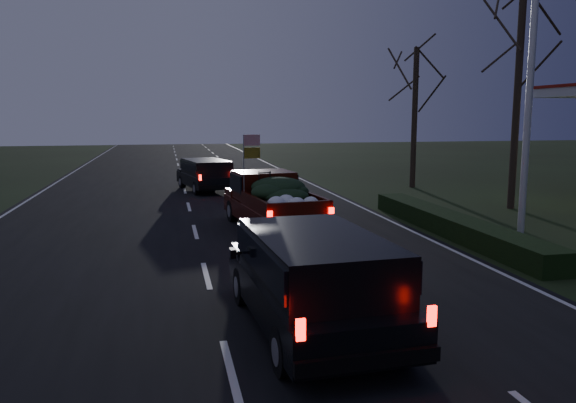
{
  "coord_description": "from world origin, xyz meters",
  "views": [
    {
      "loc": [
        -0.81,
        -12.62,
        3.67
      ],
      "look_at": [
        2.45,
        2.4,
        1.3
      ],
      "focal_mm": 35.0,
      "sensor_mm": 36.0,
      "label": 1
    }
  ],
  "objects": [
    {
      "name": "hedge_row",
      "position": [
        7.8,
        3.0,
        0.3
      ],
      "size": [
        1.0,
        10.0,
        0.6
      ],
      "primitive_type": "cube",
      "color": "black",
      "rests_on": "ground"
    },
    {
      "name": "light_pole",
      "position": [
        9.5,
        2.0,
        5.48
      ],
      "size": [
        0.5,
        0.9,
        9.16
      ],
      "color": "silver",
      "rests_on": "ground"
    },
    {
      "name": "ground",
      "position": [
        0.0,
        0.0,
        0.0
      ],
      "size": [
        120.0,
        120.0,
        0.0
      ],
      "primitive_type": "plane",
      "color": "black",
      "rests_on": "ground"
    },
    {
      "name": "bare_tree_far",
      "position": [
        11.5,
        14.0,
        5.23
      ],
      "size": [
        3.6,
        3.6,
        7.0
      ],
      "color": "black",
      "rests_on": "ground"
    },
    {
      "name": "lead_suv",
      "position": [
        1.01,
        14.76,
        0.94
      ],
      "size": [
        2.65,
        4.61,
        1.24
      ],
      "rotation": [
        0.0,
        0.0,
        0.21
      ],
      "color": "black",
      "rests_on": "ground"
    },
    {
      "name": "rear_suv",
      "position": [
        1.55,
        -3.79,
        1.06
      ],
      "size": [
        2.44,
        4.98,
        1.4
      ],
      "rotation": [
        0.0,
        0.0,
        0.05
      ],
      "color": "black",
      "rests_on": "ground"
    },
    {
      "name": "bare_tree_mid",
      "position": [
        12.5,
        7.0,
        6.35
      ],
      "size": [
        3.6,
        3.6,
        8.5
      ],
      "color": "black",
      "rests_on": "ground"
    },
    {
      "name": "road_asphalt",
      "position": [
        0.0,
        0.0,
        0.01
      ],
      "size": [
        14.0,
        120.0,
        0.02
      ],
      "primitive_type": "cube",
      "color": "black",
      "rests_on": "ground"
    },
    {
      "name": "pickup_truck",
      "position": [
        2.45,
        4.9,
        1.03
      ],
      "size": [
        2.59,
        5.42,
        2.74
      ],
      "rotation": [
        0.0,
        0.0,
        0.12
      ],
      "color": "#3B0E08",
      "rests_on": "ground"
    }
  ]
}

